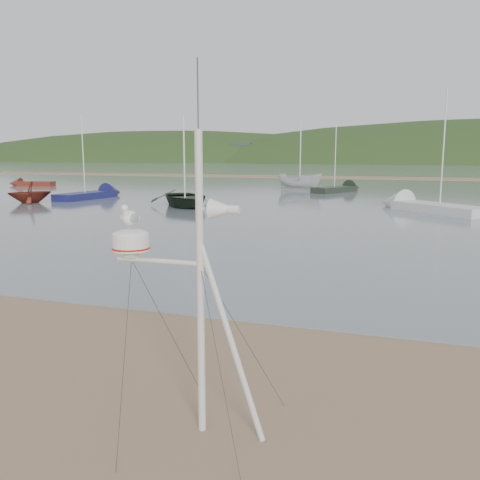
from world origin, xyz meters
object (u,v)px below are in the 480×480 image
(dinghy_red_far, at_px, (26,184))
(sailboat_dark_mid, at_px, (345,188))
(sailboat_white_near, at_px, (412,205))
(boat_white, at_px, (300,167))
(mast_rig, at_px, (196,348))
(boat_red, at_px, (29,183))
(boat_dark, at_px, (184,164))
(sailboat_blue_near, at_px, (101,194))

(dinghy_red_far, distance_m, sailboat_dark_mid, 33.61)
(sailboat_white_near, xyz_separation_m, sailboat_dark_mid, (-5.80, 14.25, 0.00))
(boat_white, relative_size, dinghy_red_far, 0.84)
(sailboat_dark_mid, bearing_deg, sailboat_white_near, -67.85)
(mast_rig, height_order, boat_red, mast_rig)
(boat_dark, bearing_deg, dinghy_red_far, 112.14)
(boat_dark, relative_size, boat_white, 1.24)
(boat_red, distance_m, boat_white, 23.59)
(boat_dark, distance_m, dinghy_red_far, 29.25)
(mast_rig, relative_size, sailboat_white_near, 0.58)
(sailboat_white_near, bearing_deg, boat_white, 125.72)
(boat_white, xyz_separation_m, dinghy_red_far, (-29.41, -2.09, -1.95))
(boat_dark, relative_size, sailboat_dark_mid, 0.84)
(boat_white, bearing_deg, sailboat_white_near, -133.92)
(sailboat_white_near, distance_m, sailboat_blue_near, 23.41)
(dinghy_red_far, bearing_deg, sailboat_white_near, -16.54)
(mast_rig, xyz_separation_m, boat_red, (-22.73, 23.58, 0.37))
(boat_white, distance_m, sailboat_dark_mid, 4.56)
(boat_white, height_order, sailboat_white_near, sailboat_white_near)
(sailboat_dark_mid, bearing_deg, boat_red, -136.79)
(boat_dark, xyz_separation_m, sailboat_blue_near, (-9.31, 4.47, -2.46))
(sailboat_white_near, bearing_deg, mast_rig, -95.32)
(dinghy_red_far, height_order, sailboat_blue_near, sailboat_blue_near)
(boat_dark, bearing_deg, boat_white, 38.01)
(boat_dark, distance_m, sailboat_white_near, 14.53)
(sailboat_blue_near, bearing_deg, boat_dark, -25.65)
(boat_dark, relative_size, dinghy_red_far, 1.04)
(boat_red, height_order, sailboat_dark_mid, sailboat_dark_mid)
(sailboat_dark_mid, bearing_deg, boat_white, -173.38)
(boat_dark, height_order, boat_red, boat_dark)
(boat_red, bearing_deg, sailboat_dark_mid, 83.18)
(boat_dark, relative_size, sailboat_white_near, 0.71)
(boat_white, distance_m, sailboat_white_near, 17.08)
(boat_dark, relative_size, boat_red, 1.93)
(boat_red, relative_size, sailboat_white_near, 0.37)
(boat_white, xyz_separation_m, sailboat_dark_mid, (4.11, 0.48, -1.94))
(mast_rig, height_order, boat_dark, boat_dark)
(mast_rig, xyz_separation_m, sailboat_white_near, (2.57, 27.65, -0.78))
(mast_rig, distance_m, boat_dark, 27.39)
(mast_rig, height_order, sailboat_dark_mid, sailboat_dark_mid)
(boat_red, bearing_deg, boat_white, 89.18)
(boat_dark, xyz_separation_m, boat_white, (4.14, 16.60, -0.52))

